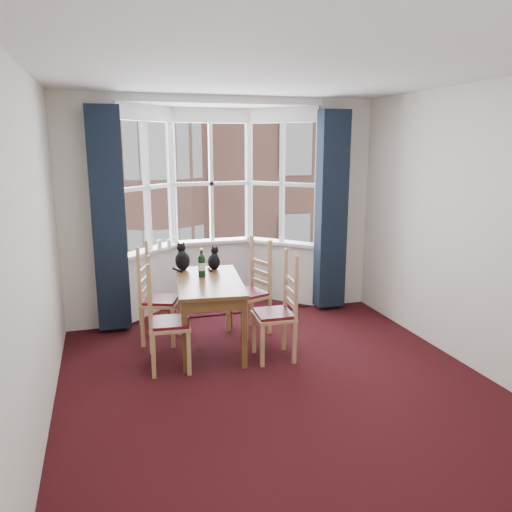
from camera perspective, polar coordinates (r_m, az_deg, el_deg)
name	(u,v)px	position (r m, az deg, el deg)	size (l,w,h in m)	color
floor	(284,392)	(4.74, 3.17, -15.27)	(4.50, 4.50, 0.00)	black
ceiling	(288,69)	(4.23, 3.66, 20.51)	(4.50, 4.50, 0.00)	white
wall_left	(32,258)	(4.04, -24.22, -0.19)	(4.50, 4.50, 0.00)	silver
wall_right	(479,231)	(5.30, 24.11, 2.66)	(4.50, 4.50, 0.00)	silver
wall_near	(467,338)	(2.38, 22.93, -8.67)	(4.00, 4.00, 0.00)	silver
wall_back_pier_left	(88,215)	(6.23, -18.65, 4.45)	(0.70, 0.12, 2.80)	silver
wall_back_pier_right	(341,205)	(6.97, 9.70, 5.75)	(0.70, 0.12, 2.80)	silver
bay_window	(215,205)	(6.89, -4.67, 5.81)	(2.76, 0.94, 2.80)	white
curtain_left	(109,221)	(6.06, -16.48, 3.90)	(0.38, 0.22, 2.60)	#151F2F
curtain_right	(331,211)	(6.71, 8.61, 5.10)	(0.38, 0.22, 2.60)	#151F2F
dining_table	(209,290)	(5.48, -5.36, -3.86)	(0.84, 1.36, 0.78)	brown
chair_left_near	(160,325)	(5.07, -10.89, -7.75)	(0.44, 0.46, 0.92)	tan
chair_left_far	(153,301)	(5.81, -11.73, -5.11)	(0.52, 0.53, 0.92)	tan
chair_right_near	(282,315)	(5.27, 3.00, -6.73)	(0.42, 0.44, 0.92)	tan
chair_right_far	(255,294)	(5.98, -0.14, -4.31)	(0.52, 0.53, 0.92)	tan
cat_left	(182,259)	(5.92, -8.41, -0.34)	(0.17, 0.24, 0.33)	black
cat_right	(214,260)	(5.90, -4.82, -0.49)	(0.20, 0.23, 0.28)	black
wine_bottle	(202,265)	(5.56, -6.23, -0.98)	(0.08, 0.08, 0.32)	black
candle_tall	(159,244)	(6.68, -10.98, 1.31)	(0.06, 0.06, 0.12)	white
candle_short	(169,244)	(6.73, -9.91, 1.41)	(0.06, 0.06, 0.11)	white
street	(128,260)	(37.13, -14.42, -0.47)	(80.00, 80.00, 0.00)	#333335
tenement_building	(144,162)	(18.00, -12.63, 10.44)	(18.40, 7.80, 15.20)	#A06452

